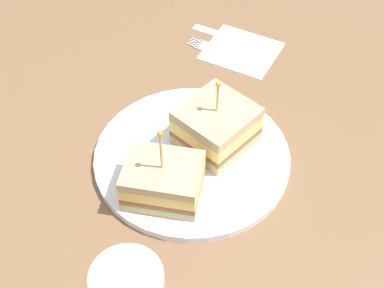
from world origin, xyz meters
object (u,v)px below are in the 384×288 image
sandwich_half_front (216,126)px  knife (226,36)px  fork (214,49)px  plate (192,157)px  napkin (241,51)px  sandwich_half_back (163,180)px

sandwich_half_front → knife: (11.89, -20.02, -3.67)cm
fork → knife: size_ratio=0.88×
plate → sandwich_half_front: sandwich_half_front is taller
napkin → fork: fork is taller
plate → sandwich_half_back: 7.51cm
sandwich_half_front → napkin: (8.07, -18.55, -3.77)cm
plate → napkin: plate is taller
plate → sandwich_half_back: size_ratio=2.27×
sandwich_half_back → knife: bearing=-69.0°
knife → sandwich_half_back: bearing=111.0°
plate → knife: size_ratio=1.87×
plate → sandwich_half_front: size_ratio=2.44×
plate → knife: bearing=-65.4°
sandwich_half_front → sandwich_half_back: sandwich_half_back is taller
sandwich_half_front → fork: 20.19cm
plate → sandwich_half_back: sandwich_half_back is taller
napkin → knife: bearing=-21.0°
fork → sandwich_half_front: bearing=125.4°
napkin → fork: size_ratio=0.92×
fork → knife: bearing=-84.2°
napkin → sandwich_half_front: bearing=113.5°
napkin → knife: knife is taller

